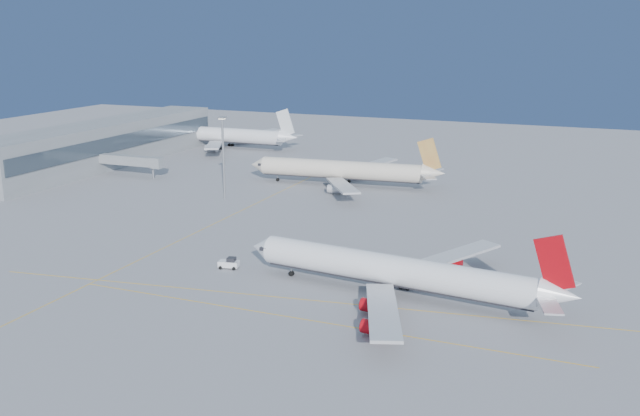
% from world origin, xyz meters
% --- Properties ---
extents(ground, '(500.00, 500.00, 0.00)m').
position_xyz_m(ground, '(0.00, 0.00, 0.00)').
color(ground, slate).
rests_on(ground, ground).
extents(terminal, '(18.40, 110.00, 15.00)m').
position_xyz_m(terminal, '(-114.93, 85.00, 7.51)').
color(terminal, gray).
rests_on(terminal, ground).
extents(jet_bridge, '(23.60, 3.60, 6.90)m').
position_xyz_m(jet_bridge, '(-93.11, 72.00, 5.17)').
color(jet_bridge, gray).
rests_on(jet_bridge, ground).
extents(taxiway_lines, '(118.86, 140.00, 0.02)m').
position_xyz_m(taxiway_lines, '(-14.71, 6.34, 0.01)').
color(taxiway_lines, '#E3A50C').
rests_on(taxiway_lines, ground).
extents(airliner_virgin, '(62.42, 55.76, 15.40)m').
position_xyz_m(airliner_virgin, '(15.84, 2.07, 4.64)').
color(airliner_virgin, white).
rests_on(airliner_virgin, ground).
extents(airliner_etihad, '(61.05, 56.14, 15.93)m').
position_xyz_m(airliner_etihad, '(-25.39, 85.05, 4.85)').
color(airliner_etihad, beige).
rests_on(airliner_etihad, ground).
extents(airliner_third, '(62.40, 57.73, 16.79)m').
position_xyz_m(airliner_third, '(-93.90, 133.42, 5.08)').
color(airliner_third, white).
rests_on(airliner_third, ground).
extents(pushback_tug, '(4.32, 3.08, 2.26)m').
position_xyz_m(pushback_tug, '(-20.05, 4.02, 1.05)').
color(pushback_tug, white).
rests_on(pushback_tug, ground).
extents(light_mast, '(2.00, 2.00, 23.19)m').
position_xyz_m(light_mast, '(-50.87, 56.22, 13.69)').
color(light_mast, gray).
rests_on(light_mast, ground).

